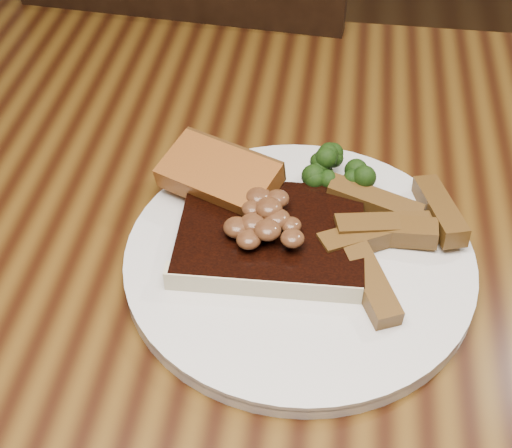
# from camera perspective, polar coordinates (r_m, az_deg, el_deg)

# --- Properties ---
(dining_table) EXTENTS (1.60, 0.90, 0.75)m
(dining_table) POSITION_cam_1_polar(r_m,az_deg,el_deg) (0.72, 0.57, -8.10)
(dining_table) COLOR #503410
(dining_table) RESTS_ON ground
(chair_far) EXTENTS (0.48, 0.48, 0.95)m
(chair_far) POSITION_cam_1_polar(r_m,az_deg,el_deg) (1.24, -3.67, 9.78)
(chair_far) COLOR black
(chair_far) RESTS_ON ground
(plate) EXTENTS (0.32, 0.32, 0.01)m
(plate) POSITION_cam_1_polar(r_m,az_deg,el_deg) (0.64, 3.46, -2.97)
(plate) COLOR white
(plate) RESTS_ON dining_table
(steak) EXTENTS (0.17, 0.13, 0.02)m
(steak) POSITION_cam_1_polar(r_m,az_deg,el_deg) (0.64, 1.21, -1.02)
(steak) COLOR black
(steak) RESTS_ON plate
(steak_bone) EXTENTS (0.17, 0.02, 0.02)m
(steak_bone) POSITION_cam_1_polar(r_m,az_deg,el_deg) (0.60, 0.56, -4.95)
(steak_bone) COLOR beige
(steak_bone) RESTS_ON plate
(mushroom_pile) EXTENTS (0.07, 0.07, 0.03)m
(mushroom_pile) POSITION_cam_1_polar(r_m,az_deg,el_deg) (0.62, 1.20, 0.55)
(mushroom_pile) COLOR brown
(mushroom_pile) RESTS_ON steak
(garlic_bread) EXTENTS (0.12, 0.10, 0.02)m
(garlic_bread) POSITION_cam_1_polar(r_m,az_deg,el_deg) (0.68, -2.93, 2.61)
(garlic_bread) COLOR #98561B
(garlic_bread) RESTS_ON plate
(potato_wedges) EXTENTS (0.11, 0.11, 0.02)m
(potato_wedges) POSITION_cam_1_polar(r_m,az_deg,el_deg) (0.64, 11.29, -1.39)
(potato_wedges) COLOR brown
(potato_wedges) RESTS_ON plate
(broccoli_cluster) EXTENTS (0.06, 0.06, 0.04)m
(broccoli_cluster) POSITION_cam_1_polar(r_m,az_deg,el_deg) (0.69, 7.24, 3.89)
(broccoli_cluster) COLOR #19320B
(broccoli_cluster) RESTS_ON plate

